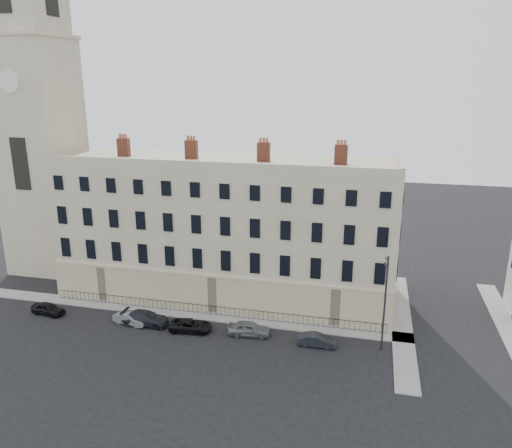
{
  "coord_description": "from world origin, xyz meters",
  "views": [
    {
      "loc": [
        9.18,
        -38.83,
        23.56
      ],
      "look_at": [
        -2.35,
        10.0,
        8.71
      ],
      "focal_mm": 35.0,
      "sensor_mm": 36.0,
      "label": 1
    }
  ],
  "objects_px": {
    "car_b": "(131,318)",
    "car_f": "(317,340)",
    "car_d": "(191,325)",
    "car_a": "(48,309)",
    "car_e": "(249,329)",
    "car_c": "(146,318)",
    "streetlamp": "(385,300)"
  },
  "relations": [
    {
      "from": "car_e",
      "to": "car_f",
      "type": "xyz_separation_m",
      "value": [
        6.5,
        -0.5,
        -0.11
      ]
    },
    {
      "from": "car_d",
      "to": "car_f",
      "type": "bearing_deg",
      "value": -96.26
    },
    {
      "from": "car_c",
      "to": "streetlamp",
      "type": "relative_size",
      "value": 0.53
    },
    {
      "from": "car_b",
      "to": "car_e",
      "type": "height_order",
      "value": "car_e"
    },
    {
      "from": "car_e",
      "to": "car_f",
      "type": "relative_size",
      "value": 1.15
    },
    {
      "from": "car_d",
      "to": "streetlamp",
      "type": "height_order",
      "value": "streetlamp"
    },
    {
      "from": "car_e",
      "to": "streetlamp",
      "type": "distance_m",
      "value": 12.9
    },
    {
      "from": "car_a",
      "to": "car_e",
      "type": "relative_size",
      "value": 0.89
    },
    {
      "from": "car_b",
      "to": "streetlamp",
      "type": "bearing_deg",
      "value": -79.37
    },
    {
      "from": "car_a",
      "to": "car_f",
      "type": "distance_m",
      "value": 27.75
    },
    {
      "from": "car_a",
      "to": "car_d",
      "type": "relative_size",
      "value": 0.87
    },
    {
      "from": "car_c",
      "to": "car_d",
      "type": "xyz_separation_m",
      "value": [
        4.76,
        -0.22,
        -0.11
      ]
    },
    {
      "from": "car_a",
      "to": "streetlamp",
      "type": "xyz_separation_m",
      "value": [
        33.43,
        0.56,
        4.34
      ]
    },
    {
      "from": "car_d",
      "to": "car_e",
      "type": "xyz_separation_m",
      "value": [
        5.69,
        0.51,
        0.11
      ]
    },
    {
      "from": "car_a",
      "to": "car_f",
      "type": "xyz_separation_m",
      "value": [
        27.75,
        0.02,
        -0.03
      ]
    },
    {
      "from": "streetlamp",
      "to": "car_c",
      "type": "bearing_deg",
      "value": 171.51
    },
    {
      "from": "car_d",
      "to": "car_a",
      "type": "bearing_deg",
      "value": 83.71
    },
    {
      "from": "car_d",
      "to": "car_f",
      "type": "height_order",
      "value": "car_f"
    },
    {
      "from": "car_a",
      "to": "car_b",
      "type": "height_order",
      "value": "car_a"
    },
    {
      "from": "car_f",
      "to": "car_a",
      "type": "bearing_deg",
      "value": 88.82
    },
    {
      "from": "car_c",
      "to": "car_b",
      "type": "bearing_deg",
      "value": 98.9
    },
    {
      "from": "car_a",
      "to": "car_c",
      "type": "relative_size",
      "value": 0.76
    },
    {
      "from": "car_b",
      "to": "car_f",
      "type": "height_order",
      "value": "car_b"
    },
    {
      "from": "car_c",
      "to": "car_a",
      "type": "bearing_deg",
      "value": 91.56
    },
    {
      "from": "car_a",
      "to": "car_d",
      "type": "height_order",
      "value": "car_a"
    },
    {
      "from": "car_a",
      "to": "car_f",
      "type": "bearing_deg",
      "value": -83.02
    },
    {
      "from": "car_a",
      "to": "car_c",
      "type": "bearing_deg",
      "value": -81.83
    },
    {
      "from": "car_b",
      "to": "car_f",
      "type": "distance_m",
      "value": 18.47
    },
    {
      "from": "car_c",
      "to": "streetlamp",
      "type": "height_order",
      "value": "streetlamp"
    },
    {
      "from": "streetlamp",
      "to": "car_a",
      "type": "bearing_deg",
      "value": 171.64
    },
    {
      "from": "car_d",
      "to": "car_c",
      "type": "bearing_deg",
      "value": 80.97
    },
    {
      "from": "car_e",
      "to": "car_f",
      "type": "distance_m",
      "value": 6.52
    }
  ]
}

